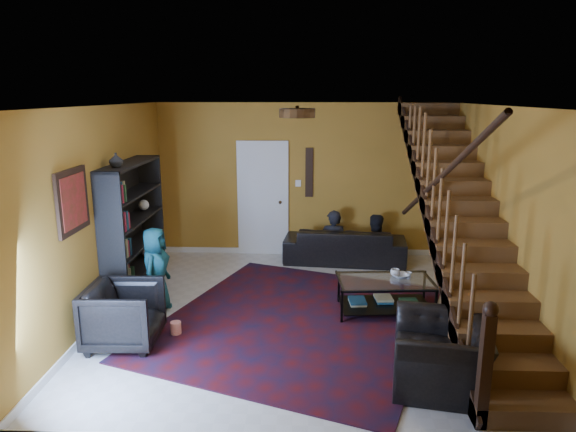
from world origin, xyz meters
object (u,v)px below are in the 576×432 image
Objects in this scene: armchair_right at (440,354)px; armchair_left at (124,315)px; coffee_table at (385,294)px; sofa at (345,245)px; bookshelf at (135,233)px.

armchair_left is at bearing -91.20° from armchair_right.
coffee_table is at bearing -73.80° from armchair_left.
sofa is 4.33m from armchair_left.
bookshelf is 1.71m from armchair_left.
bookshelf is 1.90× the size of armchair_right.
armchair_left is at bearing -162.41° from coffee_table.
armchair_left is 0.80× the size of armchair_right.
armchair_right is at bearing -30.47° from bookshelf.
bookshelf is at bearing 33.53° from sofa.
armchair_right is 0.79× the size of coffee_table.
bookshelf is at bearing -110.02° from armchair_right.
armchair_left is at bearing 54.49° from sofa.
bookshelf is at bearing 171.49° from coffee_table.
coffee_table is (0.39, -2.24, -0.03)m from sofa.
armchair_left reaches higher than sofa.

